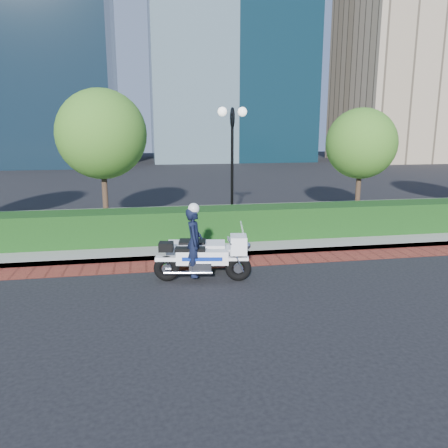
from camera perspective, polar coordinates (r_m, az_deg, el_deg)
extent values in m
plane|color=black|center=(10.73, 1.20, -7.39)|extent=(120.00, 120.00, 0.00)
cube|color=maroon|center=(12.13, -0.20, -5.02)|extent=(60.00, 1.00, 0.01)
cube|color=gray|center=(16.42, -2.93, -0.18)|extent=(60.00, 8.00, 0.15)
cube|color=black|center=(13.97, -1.70, 0.03)|extent=(18.00, 1.20, 1.00)
cylinder|color=black|center=(15.76, 1.04, 0.14)|extent=(0.30, 0.30, 0.30)
cylinder|color=black|center=(15.47, 1.07, 6.85)|extent=(0.10, 0.10, 3.70)
cylinder|color=black|center=(15.41, 1.09, 13.71)|extent=(0.04, 0.70, 0.70)
sphere|color=white|center=(15.35, -0.23, 14.47)|extent=(0.32, 0.32, 0.32)
sphere|color=white|center=(15.49, 2.41, 14.44)|extent=(0.32, 0.32, 0.32)
cylinder|color=#332319|center=(16.65, -15.26, 3.63)|extent=(0.20, 0.20, 2.17)
sphere|color=#2B6A1A|center=(16.48, -15.70, 11.23)|extent=(3.20, 3.20, 3.20)
cylinder|color=#332319|center=(18.65, 17.09, 4.03)|extent=(0.20, 0.20, 1.92)
sphere|color=#2B6A1A|center=(18.49, 17.47, 9.99)|extent=(2.80, 2.80, 2.80)
cube|color=gray|center=(57.48, 23.22, 21.75)|extent=(14.00, 12.00, 28.00)
torus|color=black|center=(10.69, -7.49, -5.79)|extent=(0.66, 0.30, 0.64)
torus|color=black|center=(10.62, 1.88, -5.80)|extent=(0.66, 0.30, 0.64)
cube|color=white|center=(10.53, -2.84, -4.37)|extent=(1.29, 0.51, 0.33)
cube|color=silver|center=(10.60, -3.08, -5.56)|extent=(0.59, 0.47, 0.27)
cube|color=white|center=(10.45, 1.90, -2.69)|extent=(0.47, 0.59, 0.43)
cube|color=silver|center=(10.37, 2.45, -0.89)|extent=(0.20, 0.49, 0.38)
cube|color=black|center=(10.50, -4.43, -3.36)|extent=(0.76, 0.40, 0.10)
cube|color=black|center=(10.53, -7.57, -2.94)|extent=(0.38, 0.36, 0.21)
cube|color=white|center=(11.36, -3.65, -3.74)|extent=(1.58, 0.91, 0.53)
cube|color=black|center=(11.29, -4.16, -2.33)|extent=(0.74, 0.59, 0.08)
torus|color=black|center=(11.88, -3.99, -4.25)|extent=(0.50, 0.23, 0.48)
imported|color=black|center=(10.44, -3.92, -2.38)|extent=(0.49, 0.66, 1.66)
sphere|color=white|center=(10.27, -3.98, 2.00)|extent=(0.27, 0.27, 0.27)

